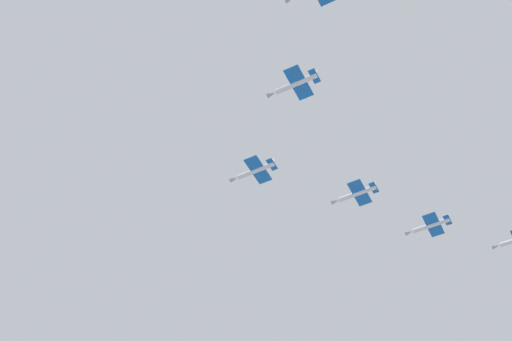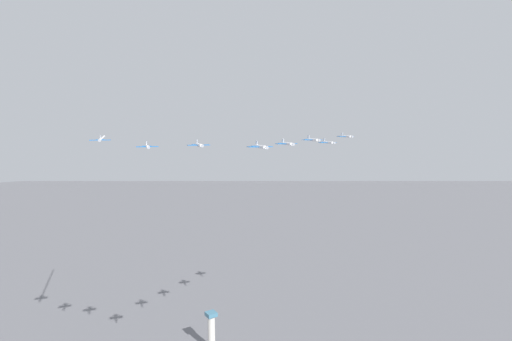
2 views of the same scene
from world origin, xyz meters
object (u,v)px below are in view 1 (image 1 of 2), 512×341
object	(u,v)px
jet_lead	(255,171)
jet_starboard_inner	(357,194)
jet_starboard_outer	(430,225)
jet_port_inner	(295,84)

from	to	relation	value
jet_lead	jet_starboard_inner	world-z (taller)	jet_lead
jet_lead	jet_starboard_inner	xyz separation A→B (m)	(-23.52, -13.03, -0.00)
jet_starboard_inner	jet_starboard_outer	xyz separation A→B (m)	(-17.55, -14.59, -0.97)
jet_port_inner	jet_starboard_inner	world-z (taller)	jet_port_inner
jet_lead	jet_port_inner	xyz separation A→B (m)	(-14.20, 22.83, 0.00)
jet_lead	jet_starboard_inner	distance (m)	26.89
jet_starboard_inner	jet_starboard_outer	distance (m)	22.84
jet_starboard_inner	jet_lead	bearing A→B (deg)	133.56
jet_starboard_inner	jet_starboard_outer	size ratio (longest dim) A/B	1.00
jet_port_inner	jet_starboard_inner	size ratio (longest dim) A/B	1.00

